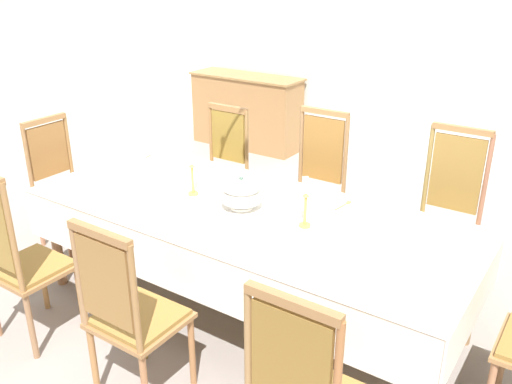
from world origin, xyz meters
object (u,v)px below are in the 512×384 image
at_px(bowl_near_right, 330,199).
at_px(sideboard, 247,111).
at_px(chair_north_c, 446,215).
at_px(spoon_primary, 153,153).
at_px(dining_table, 246,220).
at_px(chair_south_b, 129,312).
at_px(bowl_near_left, 163,154).
at_px(chair_north_a, 220,166).
at_px(candlestick_west, 192,177).
at_px(chair_north_b, 314,185).
at_px(chair_south_a, 18,257).
at_px(chair_head_west, 62,181).
at_px(soup_tureen, 241,193).
at_px(candlestick_east, 305,207).
at_px(spoon_secondary, 347,203).

height_order(bowl_near_right, sideboard, sideboard).
relative_size(chair_north_c, spoon_primary, 6.81).
relative_size(dining_table, spoon_primary, 16.30).
bearing_deg(chair_south_b, bowl_near_left, 126.94).
bearing_deg(bowl_near_right, spoon_primary, 177.92).
bearing_deg(chair_north_a, candlestick_west, 118.45).
bearing_deg(chair_north_b, bowl_near_left, 27.09).
relative_size(dining_table, sideboard, 1.98).
relative_size(chair_south_a, sideboard, 0.80).
relative_size(chair_north_a, spoon_primary, 6.07).
relative_size(chair_north_b, bowl_near_left, 6.02).
relative_size(chair_north_a, chair_south_b, 0.99).
height_order(dining_table, bowl_near_left, bowl_near_left).
bearing_deg(sideboard, chair_north_c, 147.06).
relative_size(chair_head_west, candlestick_west, 3.31).
height_order(chair_north_c, chair_head_west, chair_north_c).
relative_size(bowl_near_right, sideboard, 0.10).
bearing_deg(bowl_near_right, chair_south_a, -133.89).
relative_size(chair_north_b, bowl_near_right, 7.93).
xyz_separation_m(dining_table, chair_north_a, (-0.96, 0.98, -0.14)).
relative_size(chair_north_b, soup_tureen, 4.29).
xyz_separation_m(chair_south_a, candlestick_east, (1.39, 0.99, 0.30)).
distance_m(chair_north_c, bowl_near_left, 2.17).
bearing_deg(chair_north_b, spoon_secondary, 133.54).
bearing_deg(chair_north_c, candlestick_west, 35.07).
bearing_deg(chair_north_a, sideboard, -60.90).
xyz_separation_m(soup_tureen, sideboard, (-2.03, 2.97, -0.41)).
xyz_separation_m(dining_table, spoon_secondary, (0.49, 0.43, 0.08)).
bearing_deg(chair_head_west, chair_north_b, 118.92).
height_order(chair_head_west, spoon_secondary, chair_head_west).
bearing_deg(chair_north_a, bowl_near_right, 156.83).
distance_m(soup_tureen, spoon_secondary, 0.69).
relative_size(dining_table, bowl_near_left, 14.78).
bearing_deg(chair_south_b, candlestick_west, 111.66).
relative_size(chair_south_b, sideboard, 0.74).
xyz_separation_m(chair_south_a, spoon_primary, (-0.28, 1.46, 0.18)).
height_order(dining_table, chair_north_a, chair_north_a).
distance_m(chair_north_b, candlestick_east, 1.13).
relative_size(bowl_near_right, spoon_primary, 0.84).
bearing_deg(spoon_secondary, chair_south_a, -127.86).
distance_m(candlestick_west, spoon_secondary, 1.02).
bearing_deg(soup_tureen, candlestick_east, 0.00).
bearing_deg(soup_tureen, sideboard, 124.43).
bearing_deg(sideboard, chair_north_a, 119.10).
relative_size(chair_south_a, chair_south_b, 1.08).
bearing_deg(candlestick_west, chair_south_a, -118.30).
height_order(dining_table, chair_head_west, chair_head_west).
relative_size(chair_south_a, candlestick_east, 3.68).
xyz_separation_m(soup_tureen, spoon_secondary, (0.52, 0.43, -0.10)).
bearing_deg(candlestick_east, chair_south_a, -144.47).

